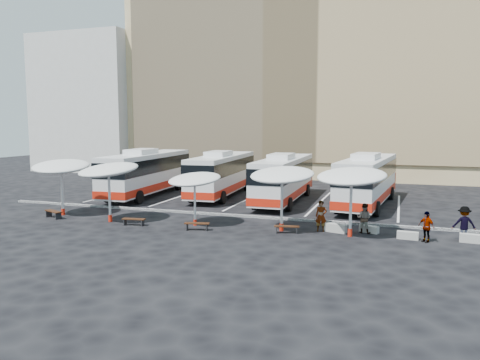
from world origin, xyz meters
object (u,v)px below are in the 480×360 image
(sunshade_3, at_px, (282,175))
(passenger_3, at_px, (464,224))
(conc_bench_0, at_px, (335,228))
(conc_bench_2, at_px, (408,235))
(sunshade_4, at_px, (352,177))
(conc_bench_3, at_px, (472,238))
(bus_3, at_px, (368,178))
(passenger_1, at_px, (364,218))
(wood_bench_2, at_px, (197,225))
(passenger_2, at_px, (426,227))
(bus_1, at_px, (222,173))
(wood_bench_0, at_px, (53,212))
(bus_2, at_px, (284,177))
(wood_bench_1, at_px, (134,220))
(sunshade_1, at_px, (109,170))
(conc_bench_1, at_px, (369,229))
(sunshade_0, at_px, (61,167))
(wood_bench_3, at_px, (287,228))
(passenger_0, at_px, (321,216))
(bus_0, at_px, (147,171))

(sunshade_3, height_order, passenger_3, sunshade_3)
(conc_bench_0, distance_m, conc_bench_2, 3.98)
(sunshade_4, distance_m, conc_bench_3, 7.02)
(conc_bench_3, bearing_deg, bus_3, 121.07)
(passenger_1, bearing_deg, conc_bench_2, 174.14)
(wood_bench_2, xyz_separation_m, conc_bench_0, (7.79, 2.20, -0.10))
(passenger_2, bearing_deg, bus_1, -175.33)
(wood_bench_0, bearing_deg, conc_bench_3, 4.16)
(bus_2, height_order, wood_bench_0, bus_2)
(wood_bench_0, relative_size, wood_bench_1, 1.11)
(bus_2, relative_size, bus_3, 0.95)
(sunshade_1, xyz_separation_m, conc_bench_1, (15.95, 2.23, -3.13))
(wood_bench_1, bearing_deg, conc_bench_2, 6.61)
(sunshade_0, xyz_separation_m, wood_bench_3, (15.86, -0.30, -3.02))
(passenger_0, height_order, passenger_3, passenger_3)
(conc_bench_2, bearing_deg, sunshade_1, -175.82)
(bus_1, height_order, passenger_3, bus_1)
(conc_bench_3, xyz_separation_m, passenger_0, (-7.99, 0.06, 0.67))
(sunshade_1, distance_m, conc_bench_1, 16.40)
(bus_2, relative_size, passenger_2, 7.54)
(wood_bench_2, height_order, conc_bench_3, conc_bench_3)
(wood_bench_0, bearing_deg, sunshade_3, 4.77)
(wood_bench_2, bearing_deg, conc_bench_0, 15.81)
(bus_2, height_order, sunshade_4, sunshade_4)
(passenger_1, relative_size, passenger_3, 0.93)
(bus_0, bearing_deg, passenger_1, -28.28)
(bus_1, distance_m, wood_bench_0, 14.85)
(sunshade_0, height_order, wood_bench_2, sunshade_0)
(sunshade_3, bearing_deg, conc_bench_2, 2.28)
(passenger_2, bearing_deg, wood_bench_1, -134.15)
(bus_2, bearing_deg, conc_bench_3, -39.07)
(sunshade_0, relative_size, passenger_0, 2.71)
(bus_3, height_order, conc_bench_3, bus_3)
(bus_2, xyz_separation_m, wood_bench_0, (-12.92, -11.62, -1.64))
(bus_0, relative_size, passenger_2, 7.99)
(sunshade_4, relative_size, conc_bench_0, 3.63)
(bus_0, relative_size, conc_bench_3, 10.78)
(sunshade_4, xyz_separation_m, wood_bench_3, (-3.52, -0.39, -3.03))
(sunshade_4, relative_size, passenger_3, 2.54)
(wood_bench_0, bearing_deg, conc_bench_2, 3.99)
(wood_bench_2, relative_size, conc_bench_1, 1.39)
(passenger_1, bearing_deg, sunshade_3, 23.34)
(wood_bench_0, bearing_deg, bus_1, 61.36)
(sunshade_1, distance_m, passenger_3, 21.09)
(wood_bench_3, distance_m, conc_bench_2, 6.61)
(sunshade_1, bearing_deg, passenger_0, 7.22)
(bus_1, height_order, sunshade_0, bus_1)
(wood_bench_1, bearing_deg, passenger_0, 11.18)
(bus_0, relative_size, wood_bench_3, 8.91)
(bus_2, height_order, sunshade_1, bus_2)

